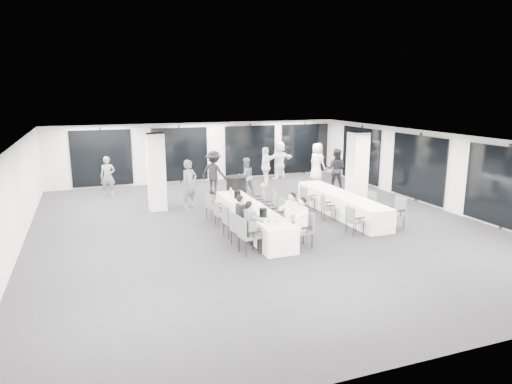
% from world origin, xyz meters
% --- Properties ---
extents(room, '(14.04, 16.04, 2.84)m').
position_xyz_m(room, '(0.89, 1.11, 1.39)').
color(room, black).
rests_on(room, ground).
extents(column_left, '(0.60, 0.60, 2.80)m').
position_xyz_m(column_left, '(-2.80, 3.20, 1.40)').
color(column_left, silver).
rests_on(column_left, floor).
extents(column_right, '(0.60, 0.60, 2.80)m').
position_xyz_m(column_right, '(4.20, 1.00, 1.40)').
color(column_right, silver).
rests_on(column_right, floor).
extents(banquet_table_main, '(0.90, 5.00, 0.75)m').
position_xyz_m(banquet_table_main, '(-0.43, -0.38, 0.38)').
color(banquet_table_main, white).
rests_on(banquet_table_main, floor).
extents(banquet_table_side, '(0.90, 5.00, 0.75)m').
position_xyz_m(banquet_table_side, '(3.12, 0.26, 0.38)').
color(banquet_table_side, white).
rests_on(banquet_table_side, floor).
extents(cocktail_table, '(0.84, 0.84, 1.16)m').
position_xyz_m(cocktail_table, '(0.03, 2.58, 0.59)').
color(cocktail_table, black).
rests_on(cocktail_table, floor).
extents(chair_main_left_near, '(0.56, 0.61, 1.00)m').
position_xyz_m(chair_main_left_near, '(-1.27, -2.29, 0.57)').
color(chair_main_left_near, '#515359').
rests_on(chair_main_left_near, floor).
extents(chair_main_left_second, '(0.56, 0.59, 0.93)m').
position_xyz_m(chair_main_left_second, '(-1.26, -1.55, 0.53)').
color(chair_main_left_second, '#515359').
rests_on(chair_main_left_second, floor).
extents(chair_main_left_mid, '(0.52, 0.57, 0.95)m').
position_xyz_m(chair_main_left_mid, '(-1.26, -0.76, 0.54)').
color(chair_main_left_mid, '#515359').
rests_on(chair_main_left_mid, floor).
extents(chair_main_left_fourth, '(0.44, 0.49, 0.86)m').
position_xyz_m(chair_main_left_fourth, '(-1.26, 0.35, 0.49)').
color(chair_main_left_fourth, '#515359').
rests_on(chair_main_left_fourth, floor).
extents(chair_main_left_far, '(0.51, 0.55, 0.87)m').
position_xyz_m(chair_main_left_far, '(-1.26, 1.33, 0.50)').
color(chair_main_left_far, '#515359').
rests_on(chair_main_left_far, floor).
extents(chair_main_right_near, '(0.56, 0.60, 0.99)m').
position_xyz_m(chair_main_right_near, '(0.41, -2.36, 0.57)').
color(chair_main_right_near, '#515359').
rests_on(chair_main_right_near, floor).
extents(chair_main_right_second, '(0.44, 0.49, 0.87)m').
position_xyz_m(chair_main_right_second, '(0.40, -1.71, 0.50)').
color(chair_main_right_second, '#515359').
rests_on(chair_main_right_second, floor).
extents(chair_main_right_mid, '(0.56, 0.60, 0.98)m').
position_xyz_m(chair_main_right_mid, '(0.40, -0.62, 0.56)').
color(chair_main_right_mid, '#515359').
rests_on(chair_main_right_mid, floor).
extents(chair_main_right_fourth, '(0.63, 0.66, 1.04)m').
position_xyz_m(chair_main_right_fourth, '(0.41, 0.14, 0.59)').
color(chair_main_right_fourth, '#515359').
rests_on(chair_main_right_fourth, floor).
extents(chair_main_right_far, '(0.59, 0.62, 0.99)m').
position_xyz_m(chair_main_right_far, '(0.40, 1.12, 0.56)').
color(chair_main_right_far, '#515359').
rests_on(chair_main_right_far, floor).
extents(chair_side_left_near, '(0.47, 0.52, 0.87)m').
position_xyz_m(chair_side_left_near, '(2.30, -1.84, 0.49)').
color(chair_side_left_near, '#515359').
rests_on(chair_side_left_near, floor).
extents(chair_side_left_mid, '(0.53, 0.55, 0.87)m').
position_xyz_m(chair_side_left_mid, '(2.30, -0.18, 0.50)').
color(chair_side_left_mid, '#515359').
rests_on(chair_side_left_mid, floor).
extents(chair_side_left_far, '(0.51, 0.54, 0.86)m').
position_xyz_m(chair_side_left_far, '(2.30, 1.32, 0.49)').
color(chair_side_left_far, '#515359').
rests_on(chair_side_left_far, floor).
extents(chair_side_right_near, '(0.55, 0.59, 0.99)m').
position_xyz_m(chair_side_right_near, '(3.96, -1.73, 0.56)').
color(chair_side_right_near, '#515359').
rests_on(chair_side_right_near, floor).
extents(chair_side_right_mid, '(0.49, 0.53, 0.87)m').
position_xyz_m(chair_side_right_mid, '(3.95, -0.23, 0.49)').
color(chair_side_right_mid, '#515359').
rests_on(chair_side_right_mid, floor).
extents(chair_side_right_far, '(0.50, 0.55, 0.91)m').
position_xyz_m(chair_side_right_far, '(3.95, 1.35, 0.52)').
color(chair_side_right_far, '#515359').
rests_on(chair_side_right_far, floor).
extents(seated_guest_a, '(0.50, 0.38, 1.44)m').
position_xyz_m(seated_guest_a, '(-1.10, -2.27, 0.81)').
color(seated_guest_a, slate).
rests_on(seated_guest_a, floor).
extents(seated_guest_b, '(0.50, 0.38, 1.44)m').
position_xyz_m(seated_guest_b, '(-1.10, -1.54, 0.81)').
color(seated_guest_b, black).
rests_on(seated_guest_b, floor).
extents(seated_guest_c, '(0.50, 0.38, 1.44)m').
position_xyz_m(seated_guest_c, '(0.24, -2.37, 0.81)').
color(seated_guest_c, white).
rests_on(seated_guest_c, floor).
extents(seated_guest_d, '(0.50, 0.38, 1.44)m').
position_xyz_m(seated_guest_d, '(0.24, -1.71, 0.81)').
color(seated_guest_d, white).
rests_on(seated_guest_d, floor).
extents(standing_guest_a, '(0.94, 0.88, 2.04)m').
position_xyz_m(standing_guest_a, '(-1.64, 3.06, 1.02)').
color(standing_guest_a, slate).
rests_on(standing_guest_a, floor).
extents(standing_guest_b, '(0.93, 0.66, 1.76)m').
position_xyz_m(standing_guest_b, '(1.06, 4.48, 0.88)').
color(standing_guest_b, slate).
rests_on(standing_guest_b, floor).
extents(standing_guest_c, '(1.43, 1.43, 2.08)m').
position_xyz_m(standing_guest_c, '(-0.17, 5.03, 1.04)').
color(standing_guest_c, black).
rests_on(standing_guest_c, floor).
extents(standing_guest_d, '(1.24, 1.37, 2.04)m').
position_xyz_m(standing_guest_d, '(2.45, 5.76, 1.02)').
color(standing_guest_d, white).
rests_on(standing_guest_d, floor).
extents(standing_guest_e, '(0.89, 1.14, 2.07)m').
position_xyz_m(standing_guest_e, '(5.26, 6.09, 1.04)').
color(standing_guest_e, white).
rests_on(standing_guest_e, floor).
extents(standing_guest_f, '(2.05, 1.11, 2.12)m').
position_xyz_m(standing_guest_f, '(3.75, 7.20, 1.06)').
color(standing_guest_f, white).
rests_on(standing_guest_f, floor).
extents(standing_guest_g, '(0.74, 0.63, 1.85)m').
position_xyz_m(standing_guest_g, '(-4.36, 6.25, 0.92)').
color(standing_guest_g, slate).
rests_on(standing_guest_g, floor).
extents(standing_guest_h, '(1.14, 1.10, 2.05)m').
position_xyz_m(standing_guest_h, '(5.10, 4.05, 1.02)').
color(standing_guest_h, black).
rests_on(standing_guest_h, floor).
extents(ice_bucket_near, '(0.23, 0.23, 0.26)m').
position_xyz_m(ice_bucket_near, '(-0.52, -1.58, 0.88)').
color(ice_bucket_near, black).
rests_on(ice_bucket_near, banquet_table_main).
extents(ice_bucket_far, '(0.23, 0.23, 0.26)m').
position_xyz_m(ice_bucket_far, '(-0.48, 0.90, 0.88)').
color(ice_bucket_far, black).
rests_on(ice_bucket_far, banquet_table_main).
extents(water_bottle_a, '(0.06, 0.06, 0.20)m').
position_xyz_m(water_bottle_a, '(-0.63, -2.28, 0.85)').
color(water_bottle_a, silver).
rests_on(water_bottle_a, banquet_table_main).
extents(water_bottle_b, '(0.07, 0.07, 0.22)m').
position_xyz_m(water_bottle_b, '(-0.34, -0.04, 0.86)').
color(water_bottle_b, silver).
rests_on(water_bottle_b, banquet_table_main).
extents(water_bottle_c, '(0.07, 0.07, 0.23)m').
position_xyz_m(water_bottle_c, '(-0.51, 1.55, 0.87)').
color(water_bottle_c, silver).
rests_on(water_bottle_c, banquet_table_main).
extents(plate_a, '(0.20, 0.20, 0.03)m').
position_xyz_m(plate_a, '(-0.56, -1.67, 0.76)').
color(plate_a, white).
rests_on(plate_a, banquet_table_main).
extents(plate_b, '(0.22, 0.22, 0.03)m').
position_xyz_m(plate_b, '(-0.35, -2.20, 0.76)').
color(plate_b, white).
rests_on(plate_b, banquet_table_main).
extents(plate_c, '(0.19, 0.19, 0.03)m').
position_xyz_m(plate_c, '(-0.29, -0.77, 0.76)').
color(plate_c, white).
rests_on(plate_c, banquet_table_main).
extents(wine_glass, '(0.07, 0.07, 0.20)m').
position_xyz_m(wine_glass, '(-0.32, -2.29, 0.90)').
color(wine_glass, silver).
rests_on(wine_glass, banquet_table_main).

